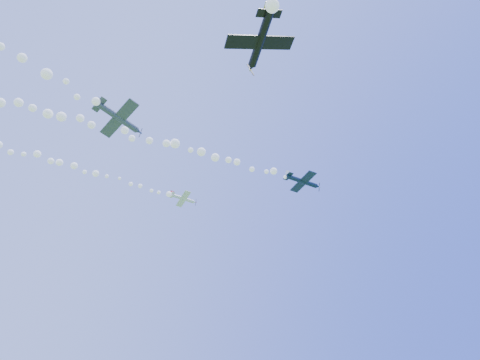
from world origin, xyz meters
TOP-DOWN VIEW (x-y plane):
  - plane_white at (3.39, 13.49)m, footprint 6.06×6.40m
  - plane_navy at (14.98, -10.42)m, footprint 6.91×7.18m
  - smoke_trail_navy at (-25.92, -1.44)m, footprint 77.86×19.05m
  - plane_grey at (-17.43, -9.81)m, footprint 7.32×7.77m
  - plane_black at (-10.40, -32.05)m, footprint 6.95×6.96m

SIDE VIEW (x-z plane):
  - plane_black at x=-10.40m, z-range 36.66..39.57m
  - plane_grey at x=-17.43m, z-range 42.87..45.63m
  - smoke_trail_navy at x=-25.92m, z-range 46.97..49.69m
  - plane_navy at x=14.98m, z-range 47.23..49.81m
  - plane_white at x=3.39m, z-range 54.65..56.64m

